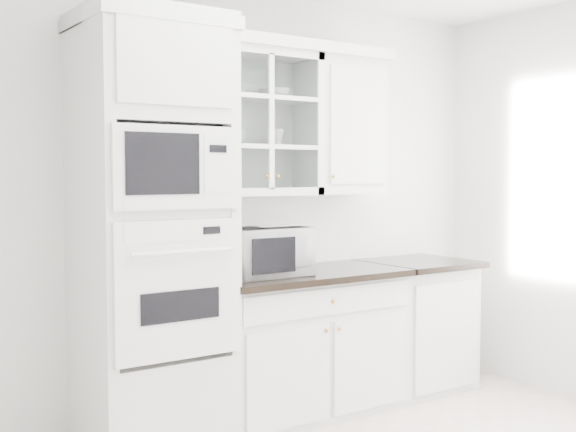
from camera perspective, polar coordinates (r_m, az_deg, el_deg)
room_shell at (r=3.58m, az=7.01°, el=7.25°), size 4.00×3.50×2.70m
oven_column at (r=4.02m, az=-10.67°, el=-1.48°), size 0.76×0.68×2.40m
base_cabinet_run at (r=4.67m, az=1.09°, el=-9.92°), size 1.32×0.67×0.92m
extra_base_cabinet at (r=5.30m, az=10.00°, el=-8.37°), size 0.72×0.67×0.92m
upper_cabinet_glass at (r=4.53m, az=-2.50°, el=7.34°), size 0.80×0.33×0.90m
upper_cabinet_solid at (r=4.92m, az=4.22°, el=7.01°), size 0.55×0.33×0.90m
crown_molding at (r=4.52m, az=-3.51°, el=13.55°), size 2.14×0.38×0.07m
countertop_microwave at (r=4.36m, az=-1.93°, el=-2.81°), size 0.51×0.42×0.29m
bowl_a at (r=4.43m, az=-4.73°, el=9.89°), size 0.28×0.28×0.06m
bowl_b at (r=4.63m, az=-1.07°, el=9.62°), size 0.23×0.23×0.06m
cup_a at (r=4.44m, az=-4.15°, el=6.25°), size 0.14×0.14×0.10m
cup_b at (r=4.59m, az=-1.06°, el=6.21°), size 0.13×0.13×0.11m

